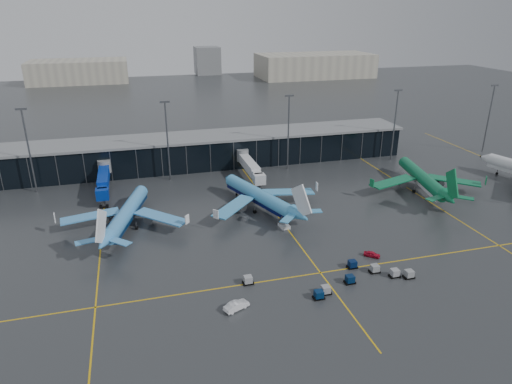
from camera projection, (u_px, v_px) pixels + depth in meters
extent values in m
plane|color=#282B2D|center=(256.00, 246.00, 106.62)|extent=(600.00, 600.00, 0.00)
cube|color=black|center=(209.00, 151.00, 160.19)|extent=(140.00, 16.00, 10.00)
cube|color=slate|center=(209.00, 136.00, 158.21)|extent=(142.00, 17.00, 0.80)
cylinder|color=#595B60|center=(104.00, 166.00, 143.94)|extent=(4.00, 4.00, 4.00)
cube|color=navy|center=(103.00, 183.00, 132.17)|extent=(3.00, 24.00, 3.00)
cylinder|color=#595B60|center=(104.00, 203.00, 126.62)|extent=(1.00, 1.00, 2.60)
cylinder|color=#595B60|center=(243.00, 155.00, 154.97)|extent=(4.00, 4.00, 4.00)
cube|color=silver|center=(253.00, 170.00, 143.19)|extent=(3.00, 24.00, 3.00)
cylinder|color=#595B60|center=(259.00, 187.00, 137.64)|extent=(1.00, 1.00, 2.60)
cylinder|color=#595B60|center=(29.00, 152.00, 133.18)|extent=(0.50, 0.50, 25.00)
cube|color=#595B60|center=(21.00, 109.00, 128.43)|extent=(3.00, 0.40, 0.60)
cylinder|color=#595B60|center=(168.00, 142.00, 142.98)|extent=(0.50, 0.50, 25.00)
cube|color=#595B60|center=(165.00, 102.00, 138.22)|extent=(3.00, 0.40, 0.60)
cylinder|color=#595B60|center=(288.00, 134.00, 152.78)|extent=(0.50, 0.50, 25.00)
cube|color=#595B60|center=(289.00, 96.00, 148.02)|extent=(3.00, 0.40, 0.60)
cylinder|color=#595B60|center=(394.00, 126.00, 162.58)|extent=(0.50, 0.50, 25.00)
cube|color=#595B60|center=(398.00, 90.00, 157.82)|extent=(3.00, 0.40, 0.60)
cylinder|color=#595B60|center=(488.00, 119.00, 172.38)|extent=(0.50, 0.50, 25.00)
cube|color=#595B60|center=(495.00, 85.00, 167.62)|extent=(3.00, 0.40, 0.60)
cube|color=#B2AD99|center=(315.00, 65.00, 365.17)|extent=(90.00, 42.00, 18.00)
cube|color=#B2AD99|center=(79.00, 71.00, 339.34)|extent=(70.00, 38.00, 16.00)
cube|color=#B2AD99|center=(207.00, 61.00, 380.60)|extent=(20.00, 20.00, 22.00)
cube|color=gold|center=(102.00, 227.00, 115.92)|extent=(0.30, 120.00, 0.02)
cube|color=gold|center=(271.00, 208.00, 126.95)|extent=(0.30, 120.00, 0.02)
cube|color=gold|center=(413.00, 192.00, 137.97)|extent=(0.30, 120.00, 0.02)
cube|color=gold|center=(320.00, 273.00, 95.65)|extent=(220.00, 0.30, 0.02)
cube|color=black|center=(374.00, 271.00, 95.83)|extent=(2.20, 1.50, 0.36)
cube|color=gray|center=(375.00, 268.00, 95.54)|extent=(1.60, 1.50, 1.50)
cube|color=black|center=(352.00, 267.00, 97.47)|extent=(2.20, 1.50, 0.36)
cube|color=#04153A|center=(352.00, 264.00, 97.18)|extent=(1.60, 1.50, 1.50)
cube|color=black|center=(394.00, 276.00, 94.24)|extent=(2.20, 1.50, 0.36)
cube|color=gray|center=(395.00, 273.00, 93.95)|extent=(1.60, 1.50, 1.50)
cube|color=black|center=(409.00, 277.00, 93.87)|extent=(2.20, 1.50, 0.36)
cube|color=gray|center=(409.00, 274.00, 93.58)|extent=(1.60, 1.50, 1.50)
cube|color=black|center=(319.00, 298.00, 87.14)|extent=(2.20, 1.50, 0.36)
cube|color=#051E42|center=(319.00, 294.00, 86.85)|extent=(1.60, 1.50, 1.50)
cube|color=black|center=(325.00, 293.00, 88.60)|extent=(2.20, 1.50, 0.36)
cube|color=gray|center=(326.00, 290.00, 88.31)|extent=(1.60, 1.50, 1.50)
cube|color=black|center=(248.00, 283.00, 91.84)|extent=(2.20, 1.50, 0.36)
cube|color=gray|center=(248.00, 280.00, 91.55)|extent=(1.60, 1.50, 1.50)
cube|color=black|center=(350.00, 282.00, 92.05)|extent=(2.20, 1.50, 0.36)
cube|color=#041A3B|center=(350.00, 279.00, 91.76)|extent=(1.60, 1.50, 1.50)
cube|color=silver|center=(284.00, 226.00, 115.40)|extent=(2.46, 3.37, 0.80)
cube|color=silver|center=(284.00, 219.00, 114.69)|extent=(1.83, 2.96, 2.29)
imported|color=#B10D27|center=(372.00, 254.00, 101.67)|extent=(3.71, 3.43, 1.23)
imported|color=silver|center=(237.00, 305.00, 83.79)|extent=(5.24, 3.55, 1.63)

